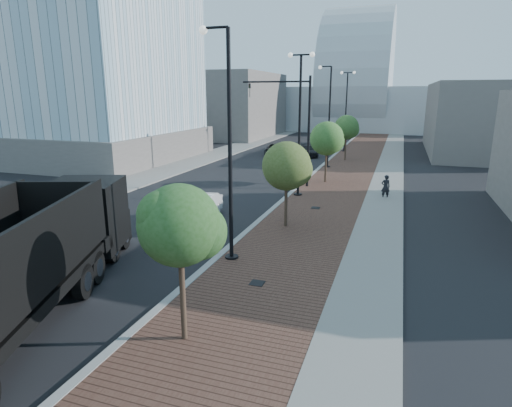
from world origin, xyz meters
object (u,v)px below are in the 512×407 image
(dump_truck, at_px, (51,249))
(pedestrian, at_px, (386,187))
(white_sedan, at_px, (199,208))
(dark_car_mid, at_px, (276,149))

(dump_truck, distance_m, pedestrian, 20.68)
(dump_truck, relative_size, white_sedan, 3.22)
(white_sedan, height_order, dark_car_mid, white_sedan)
(white_sedan, distance_m, dark_car_mid, 26.30)
(dump_truck, relative_size, pedestrian, 8.61)
(pedestrian, bearing_deg, dump_truck, 41.87)
(pedestrian, bearing_deg, dark_car_mid, -72.39)
(dump_truck, bearing_deg, white_sedan, 64.64)
(dark_car_mid, relative_size, pedestrian, 2.88)
(dark_car_mid, bearing_deg, dump_truck, -96.60)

